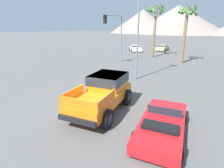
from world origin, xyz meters
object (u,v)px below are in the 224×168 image
(parked_car_tan, at_px, (162,48))
(traffic_light_main, at_px, (115,29))
(street_lamp_post, at_px, (139,17))
(palm_tree_short, at_px, (155,17))
(parked_car_white, at_px, (135,48))
(red_convertible_car, at_px, (162,125))
(orange_pickup_truck, at_px, (104,91))
(palm_tree_tall, at_px, (187,19))

(parked_car_tan, xyz_separation_m, traffic_light_main, (-0.10, -16.24, 3.69))
(street_lamp_post, distance_m, palm_tree_short, 13.07)
(palm_tree_short, bearing_deg, parked_car_tan, 101.88)
(traffic_light_main, bearing_deg, parked_car_white, -162.50)
(traffic_light_main, height_order, palm_tree_short, palm_tree_short)
(parked_car_tan, relative_size, traffic_light_main, 0.72)
(red_convertible_car, bearing_deg, parked_car_white, 109.13)
(orange_pickup_truck, relative_size, parked_car_white, 1.17)
(parked_car_tan, distance_m, traffic_light_main, 16.65)
(street_lamp_post, bearing_deg, palm_tree_tall, 83.14)
(parked_car_tan, xyz_separation_m, palm_tree_tall, (6.96, -10.89, 4.90))
(palm_tree_tall, bearing_deg, palm_tree_short, 155.69)
(red_convertible_car, height_order, palm_tree_short, palm_tree_short)
(parked_car_white, bearing_deg, orange_pickup_truck, 75.42)
(street_lamp_post, bearing_deg, parked_car_white, 119.77)
(traffic_light_main, xyz_separation_m, street_lamp_post, (5.85, -4.77, 1.11))
(traffic_light_main, bearing_deg, palm_tree_short, 166.08)
(parked_car_white, relative_size, traffic_light_main, 0.74)
(orange_pickup_truck, bearing_deg, parked_car_white, 102.30)
(red_convertible_car, height_order, parked_car_tan, parked_car_tan)
(red_convertible_car, relative_size, parked_car_tan, 1.07)
(orange_pickup_truck, bearing_deg, parked_car_tan, 91.51)
(orange_pickup_truck, bearing_deg, traffic_light_main, 109.95)
(street_lamp_post, bearing_deg, traffic_light_main, 140.79)
(orange_pickup_truck, height_order, traffic_light_main, traffic_light_main)
(red_convertible_car, xyz_separation_m, parked_car_white, (-14.84, 23.80, 0.17))
(parked_car_white, distance_m, palm_tree_short, 9.03)
(palm_tree_tall, distance_m, palm_tree_short, 5.68)
(red_convertible_car, xyz_separation_m, traffic_light_main, (-11.01, 11.65, 3.84))
(parked_car_white, height_order, traffic_light_main, traffic_light_main)
(orange_pickup_truck, bearing_deg, palm_tree_tall, 77.66)
(orange_pickup_truck, relative_size, parked_car_tan, 1.21)
(traffic_light_main, distance_m, palm_tree_tall, 8.94)
(red_convertible_car, bearing_deg, traffic_light_main, 120.57)
(traffic_light_main, xyz_separation_m, palm_tree_short, (1.90, 7.68, 1.67))
(orange_pickup_truck, xyz_separation_m, palm_tree_tall, (-0.26, 16.54, 4.37))
(orange_pickup_truck, xyz_separation_m, street_lamp_post, (-1.48, 6.42, 4.27))
(red_convertible_car, bearing_deg, street_lamp_post, 114.08)
(parked_car_tan, distance_m, street_lamp_post, 22.30)
(parked_car_tan, xyz_separation_m, palm_tree_short, (1.80, -8.56, 5.36))
(traffic_light_main, relative_size, street_lamp_post, 0.67)
(traffic_light_main, height_order, palm_tree_tall, palm_tree_tall)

